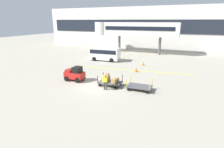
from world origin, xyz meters
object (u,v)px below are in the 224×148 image
shuttle_van (105,53)px  safety_cone_near (136,70)px  baggage_handler (105,81)px  baggage_cart_middle (139,86)px  safety_cone_far (143,64)px  baggage_tug (75,74)px  baggage_cart_lead (110,80)px

shuttle_van → safety_cone_near: 8.08m
shuttle_van → baggage_handler: bearing=-63.9°
baggage_cart_middle → safety_cone_near: bearing=108.9°
baggage_handler → shuttle_van: 12.94m
baggage_cart_middle → baggage_handler: (-2.95, -1.28, 0.52)m
baggage_cart_middle → shuttle_van: (-8.64, 10.34, 0.89)m
baggage_handler → baggage_cart_middle: bearing=23.5°
baggage_handler → safety_cone_far: size_ratio=2.84×
baggage_tug → baggage_cart_middle: (7.16, 0.15, -0.41)m
safety_cone_near → baggage_handler: bearing=-97.6°
safety_cone_near → safety_cone_far: 3.70m
baggage_handler → safety_cone_near: (0.95, 7.13, -0.59)m
baggage_cart_lead → shuttle_van: (-5.61, 10.39, 0.69)m
baggage_tug → safety_cone_near: bearing=49.3°
baggage_handler → shuttle_van: size_ratio=0.32×
baggage_tug → shuttle_van: 10.60m
baggage_cart_middle → safety_cone_far: (-2.03, 9.54, -0.07)m
baggage_cart_middle → baggage_handler: size_ratio=1.93×
baggage_handler → shuttle_van: (-5.69, 11.62, 0.37)m
shuttle_van → baggage_tug: bearing=-81.9°
baggage_cart_middle → baggage_cart_lead: bearing=-179.0°
baggage_tug → baggage_cart_middle: size_ratio=0.70×
baggage_cart_lead → baggage_handler: size_ratio=1.93×
baggage_handler → safety_cone_near: 7.22m
baggage_tug → baggage_handler: bearing=-15.1°
baggage_tug → safety_cone_near: baggage_tug is taller
shuttle_van → safety_cone_near: bearing=-34.1°
baggage_cart_lead → baggage_handler: (0.08, -1.23, 0.32)m
baggage_cart_middle → shuttle_van: bearing=129.9°
baggage_cart_middle → shuttle_van: 13.50m
safety_cone_near → safety_cone_far: (-0.04, 3.70, 0.00)m
baggage_handler → baggage_cart_lead: bearing=93.8°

